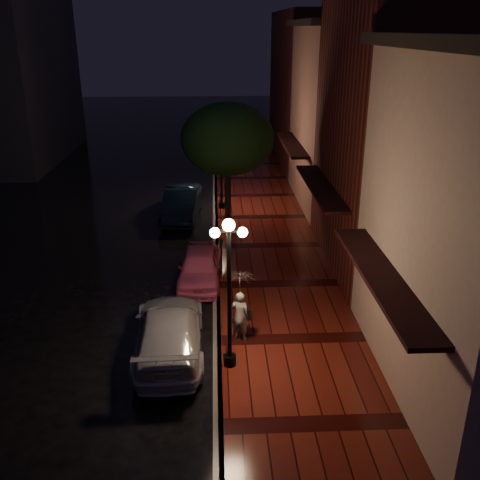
% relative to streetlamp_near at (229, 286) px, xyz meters
% --- Properties ---
extents(ground, '(120.00, 120.00, 0.00)m').
position_rel_streetlamp_near_xyz_m(ground, '(-0.35, 5.00, -2.60)').
color(ground, black).
rests_on(ground, ground).
extents(sidewalk, '(4.50, 60.00, 0.15)m').
position_rel_streetlamp_near_xyz_m(sidewalk, '(1.90, 5.00, -2.53)').
color(sidewalk, '#46100C').
rests_on(sidewalk, ground).
extents(curb, '(0.25, 60.00, 0.15)m').
position_rel_streetlamp_near_xyz_m(curb, '(-0.35, 5.00, -2.53)').
color(curb, '#595451').
rests_on(curb, ground).
extents(storefront_mid, '(5.00, 8.00, 11.00)m').
position_rel_streetlamp_near_xyz_m(storefront_mid, '(6.65, 7.00, 2.90)').
color(storefront_mid, '#511914').
rests_on(storefront_mid, ground).
extents(storefront_far, '(5.00, 8.00, 9.00)m').
position_rel_streetlamp_near_xyz_m(storefront_far, '(6.65, 15.00, 1.90)').
color(storefront_far, '#8C5951').
rests_on(storefront_far, ground).
extents(storefront_extra, '(5.00, 12.00, 10.00)m').
position_rel_streetlamp_near_xyz_m(storefront_extra, '(6.65, 25.00, 2.40)').
color(storefront_extra, '#511914').
rests_on(storefront_extra, ground).
extents(streetlamp_near, '(0.96, 0.36, 4.31)m').
position_rel_streetlamp_near_xyz_m(streetlamp_near, '(0.00, 0.00, 0.00)').
color(streetlamp_near, black).
rests_on(streetlamp_near, sidewalk).
extents(streetlamp_far, '(0.96, 0.36, 4.31)m').
position_rel_streetlamp_near_xyz_m(streetlamp_far, '(0.00, 14.00, 0.00)').
color(streetlamp_far, black).
rests_on(streetlamp_far, sidewalk).
extents(street_tree, '(4.16, 4.16, 5.80)m').
position_rel_streetlamp_near_xyz_m(street_tree, '(0.26, 10.99, 1.64)').
color(street_tree, black).
rests_on(street_tree, sidewalk).
extents(pink_car, '(1.68, 3.88, 1.30)m').
position_rel_streetlamp_near_xyz_m(pink_car, '(-0.95, 5.55, -1.95)').
color(pink_car, '#EC618D').
rests_on(pink_car, ground).
extents(navy_car, '(2.00, 4.81, 1.55)m').
position_rel_streetlamp_near_xyz_m(navy_car, '(-2.02, 12.94, -1.83)').
color(navy_car, black).
rests_on(navy_car, ground).
extents(silver_car, '(2.18, 4.94, 1.41)m').
position_rel_streetlamp_near_xyz_m(silver_car, '(-1.74, 0.91, -1.89)').
color(silver_car, '#B1B2BA').
rests_on(silver_car, ground).
extents(woman_with_umbrella, '(0.91, 0.93, 2.19)m').
position_rel_streetlamp_near_xyz_m(woman_with_umbrella, '(0.35, 1.34, -1.00)').
color(woman_with_umbrella, white).
rests_on(woman_with_umbrella, sidewalk).
extents(parking_meter, '(0.13, 0.10, 1.32)m').
position_rel_streetlamp_near_xyz_m(parking_meter, '(-0.14, 6.25, -1.65)').
color(parking_meter, black).
rests_on(parking_meter, sidewalk).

